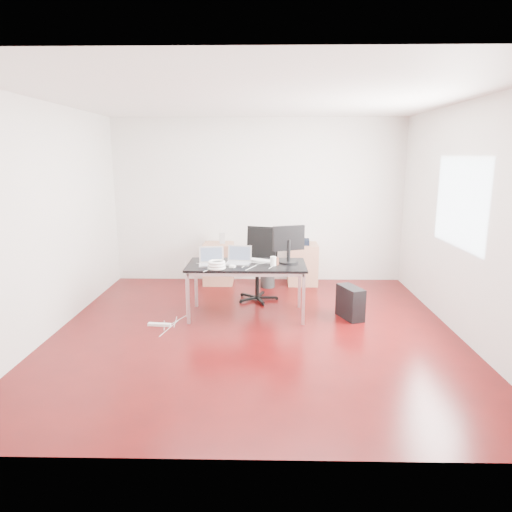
{
  "coord_description": "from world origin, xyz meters",
  "views": [
    {
      "loc": [
        0.12,
        -5.41,
        2.15
      ],
      "look_at": [
        0.0,
        0.55,
        0.85
      ],
      "focal_mm": 32.0,
      "sensor_mm": 36.0,
      "label": 1
    }
  ],
  "objects_px": {
    "filing_cabinet_left": "(219,263)",
    "pc_tower": "(350,303)",
    "office_chair": "(259,260)",
    "filing_cabinet_right": "(302,264)",
    "desk": "(247,268)"
  },
  "relations": [
    {
      "from": "office_chair",
      "to": "filing_cabinet_left",
      "type": "relative_size",
      "value": 1.54
    },
    {
      "from": "office_chair",
      "to": "filing_cabinet_left",
      "type": "height_order",
      "value": "office_chair"
    },
    {
      "from": "filing_cabinet_right",
      "to": "pc_tower",
      "type": "xyz_separation_m",
      "value": [
        0.51,
        -1.73,
        -0.13
      ]
    },
    {
      "from": "filing_cabinet_left",
      "to": "pc_tower",
      "type": "height_order",
      "value": "filing_cabinet_left"
    },
    {
      "from": "filing_cabinet_left",
      "to": "desk",
      "type": "bearing_deg",
      "value": -71.37
    },
    {
      "from": "desk",
      "to": "filing_cabinet_left",
      "type": "bearing_deg",
      "value": 108.63
    },
    {
      "from": "filing_cabinet_left",
      "to": "office_chair",
      "type": "bearing_deg",
      "value": -50.52
    },
    {
      "from": "desk",
      "to": "office_chair",
      "type": "distance_m",
      "value": 0.79
    },
    {
      "from": "pc_tower",
      "to": "office_chair",
      "type": "bearing_deg",
      "value": 124.23
    },
    {
      "from": "filing_cabinet_left",
      "to": "filing_cabinet_right",
      "type": "xyz_separation_m",
      "value": [
        1.45,
        0.0,
        0.0
      ]
    },
    {
      "from": "office_chair",
      "to": "pc_tower",
      "type": "xyz_separation_m",
      "value": [
        1.25,
        -0.86,
        -0.39
      ]
    },
    {
      "from": "filing_cabinet_left",
      "to": "pc_tower",
      "type": "distance_m",
      "value": 2.62
    },
    {
      "from": "filing_cabinet_left",
      "to": "filing_cabinet_right",
      "type": "relative_size",
      "value": 1.0
    },
    {
      "from": "office_chair",
      "to": "filing_cabinet_right",
      "type": "relative_size",
      "value": 1.54
    },
    {
      "from": "desk",
      "to": "office_chair",
      "type": "relative_size",
      "value": 1.48
    }
  ]
}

